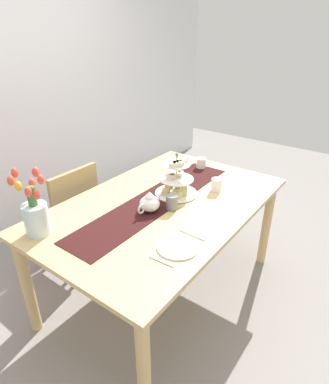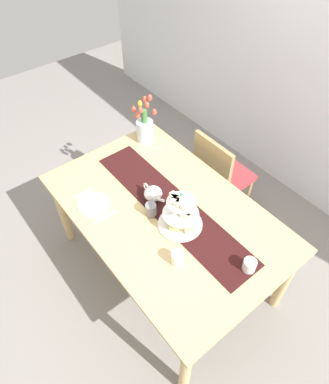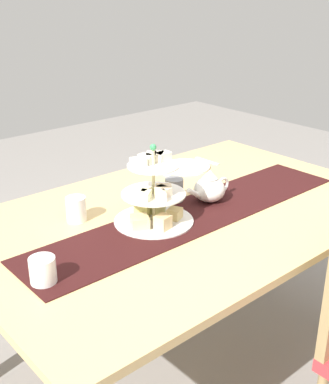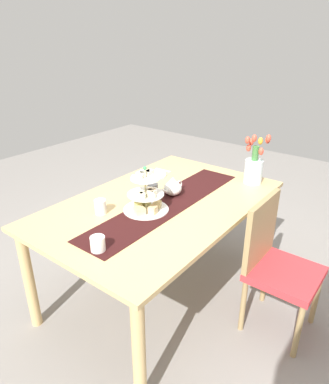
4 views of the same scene
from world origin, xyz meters
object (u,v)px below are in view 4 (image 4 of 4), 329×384
cream_jug (98,244)px  mug_white_text (100,207)px  tiered_cake_stand (146,197)px  teapot (173,188)px  dining_table (161,214)px  knife_left (141,180)px  fork_left (163,170)px  mug_grey (153,190)px  chair_left (275,261)px  tulip_vase (254,167)px  dinner_plate_left (152,175)px

cream_jug → mug_white_text: size_ratio=0.89×
tiered_cake_stand → teapot: 0.30m
dining_table → knife_left: 0.43m
dining_table → fork_left: bearing=-143.7°
teapot → knife_left: teapot is taller
fork_left → mug_grey: (0.46, 0.26, 0.05)m
teapot → chair_left: bearing=94.8°
fork_left → mug_grey: 0.54m
teapot → fork_left: (-0.36, -0.36, -0.06)m
tiered_cake_stand → fork_left: tiered_cake_stand is taller
tulip_vase → mug_grey: tulip_vase is taller
chair_left → tulip_vase: bearing=-140.4°
chair_left → mug_white_text: (0.57, -0.98, 0.32)m
tulip_vase → mug_white_text: (1.08, -0.56, -0.08)m
teapot → fork_left: bearing=-134.5°
teapot → mug_white_text: size_ratio=2.51×
mug_grey → mug_white_text: (0.40, -0.10, -0.00)m
teapot → cream_jug: bearing=7.2°
knife_left → teapot: bearing=79.4°
teapot → cream_jug: 0.82m
fork_left → mug_grey: size_ratio=1.58×
chair_left → fork_left: 1.21m
cream_jug → chair_left: bearing=142.5°
tulip_vase → mug_grey: (0.68, -0.45, -0.08)m
cream_jug → knife_left: size_ratio=0.50×
tiered_cake_stand → dinner_plate_left: size_ratio=1.32×
chair_left → dinner_plate_left: (-0.15, -1.14, 0.28)m
mug_white_text → chair_left: bearing=120.4°
teapot → mug_white_text: 0.55m
chair_left → mug_grey: 0.95m
teapot → fork_left: 0.51m
tiered_cake_stand → fork_left: bearing=-151.0°
cream_jug → fork_left: bearing=-158.3°
tulip_vase → knife_left: 0.89m
chair_left → cream_jug: 1.15m
cream_jug → tulip_vase: bearing=169.7°
dining_table → teapot: 0.21m
dining_table → chair_left: (-0.20, 0.78, -0.18)m
chair_left → fork_left: size_ratio=6.07×
tiered_cake_stand → mug_grey: tiered_cake_stand is taller
teapot → dinner_plate_left: size_ratio=1.04×
dining_table → mug_white_text: (0.37, -0.20, 0.14)m
fork_left → dinner_plate_left: bearing=0.0°
chair_left → knife_left: chair_left is taller
cream_jug → dinner_plate_left: 1.13m
tulip_vase → fork_left: size_ratio=2.63×
tiered_cake_stand → tulip_vase: bearing=158.0°
tulip_vase → fork_left: 0.76m
dinner_plate_left → mug_white_text: 0.74m
tiered_cake_stand → knife_left: (-0.37, -0.37, -0.10)m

